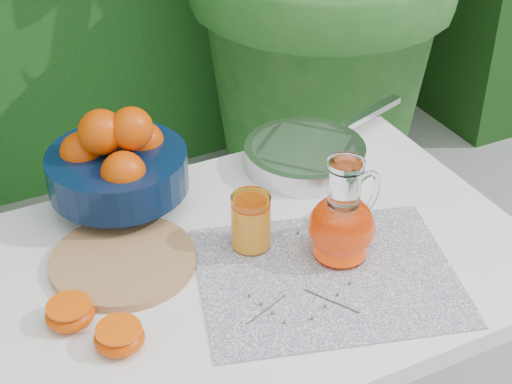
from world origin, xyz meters
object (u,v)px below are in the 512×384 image
saute_pan (306,154)px  cutting_board (123,261)px  juice_pitcher (343,223)px  white_table (261,289)px  fruit_bowl (117,162)px

saute_pan → cutting_board: bearing=-162.1°
juice_pitcher → saute_pan: bearing=72.1°
cutting_board → juice_pitcher: juice_pitcher is taller
white_table → fruit_bowl: (-0.18, 0.27, 0.18)m
fruit_bowl → saute_pan: bearing=-4.9°
saute_pan → fruit_bowl: bearing=175.1°
cutting_board → fruit_bowl: 0.21m
cutting_board → fruit_bowl: size_ratio=0.88×
cutting_board → juice_pitcher: 0.40m
cutting_board → saute_pan: 0.49m
cutting_board → saute_pan: saute_pan is taller
fruit_bowl → saute_pan: fruit_bowl is taller
white_table → saute_pan: (0.23, 0.24, 0.11)m
white_table → fruit_bowl: size_ratio=3.29×
fruit_bowl → white_table: bearing=-56.9°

